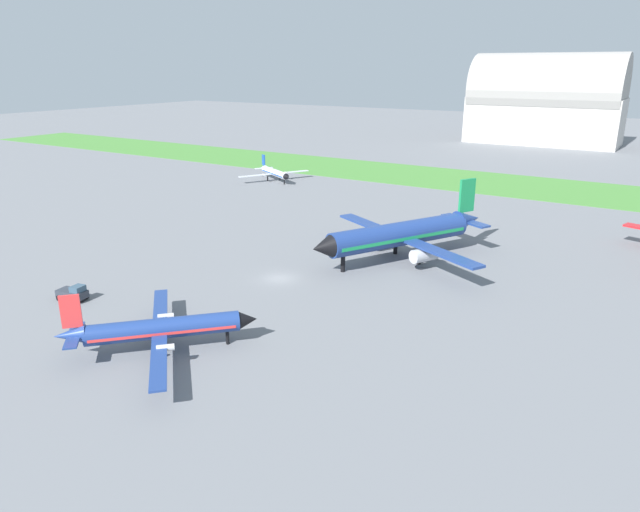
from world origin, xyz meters
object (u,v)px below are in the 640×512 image
Objects in this scene: airplane_midfield_jet at (402,234)px; pushback_tug_near_gate at (73,293)px; airplane_taxiing_turboprop at (274,172)px; airplane_foreground_turboprop at (159,328)px.

airplane_midfield_jet reaches higher than pushback_tug_near_gate.
airplane_foreground_turboprop reaches higher than airplane_taxiing_turboprop.
pushback_tug_near_gate is at bearing -42.94° from airplane_taxiing_turboprop.
airplane_midfield_jet is 1.62× the size of airplane_foreground_turboprop.
pushback_tug_near_gate is at bearing 122.83° from airplane_foreground_turboprop.
airplane_midfield_jet reaches higher than airplane_foreground_turboprop.
pushback_tug_near_gate is (24.66, -74.26, -1.11)m from airplane_taxiing_turboprop.
airplane_foreground_turboprop is at bearing -32.20° from airplane_taxiing_turboprop.
airplane_taxiing_turboprop is at bearing 99.88° from pushback_tug_near_gate.
airplane_foreground_turboprop is at bearing 15.59° from airplane_midfield_jet.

